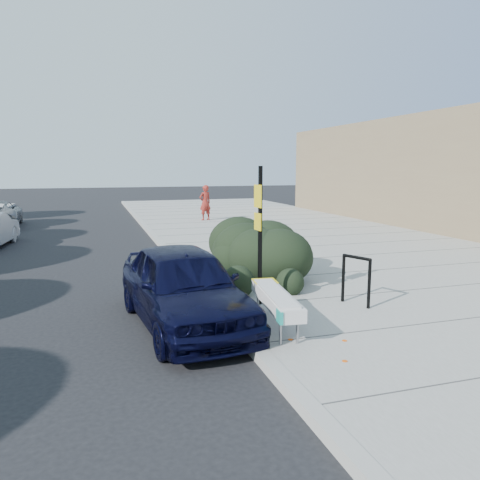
# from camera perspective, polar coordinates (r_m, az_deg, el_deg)

# --- Properties ---
(ground) EXTENTS (120.00, 120.00, 0.00)m
(ground) POSITION_cam_1_polar(r_m,az_deg,el_deg) (9.30, -2.30, -9.11)
(ground) COLOR black
(ground) RESTS_ON ground
(sidewalk_near) EXTENTS (11.20, 50.00, 0.15)m
(sidewalk_near) POSITION_cam_1_polar(r_m,az_deg,el_deg) (15.93, 12.58, -1.43)
(sidewalk_near) COLOR gray
(sidewalk_near) RESTS_ON ground
(curb_near) EXTENTS (0.22, 50.00, 0.17)m
(curb_near) POSITION_cam_1_polar(r_m,az_deg,el_deg) (14.01, -7.69, -2.66)
(curb_near) COLOR #9E9E99
(curb_near) RESTS_ON ground
(bench) EXTENTS (0.67, 2.09, 0.62)m
(bench) POSITION_cam_1_polar(r_m,az_deg,el_deg) (8.05, 4.41, -7.22)
(bench) COLOR gray
(bench) RESTS_ON sidewalk_near
(bike_rack) EXTENTS (0.30, 0.64, 0.99)m
(bike_rack) POSITION_cam_1_polar(r_m,az_deg,el_deg) (9.56, 13.97, -4.22)
(bike_rack) COLOR black
(bike_rack) RESTS_ON sidewalk_near
(sign_post) EXTENTS (0.11, 0.32, 2.75)m
(sign_post) POSITION_cam_1_polar(r_m,az_deg,el_deg) (9.16, 2.38, 1.52)
(sign_post) COLOR black
(sign_post) RESTS_ON sidewalk_near
(hedge) EXTENTS (2.14, 4.14, 1.53)m
(hedge) POSITION_cam_1_polar(r_m,az_deg,el_deg) (11.84, 1.50, -0.62)
(hedge) COLOR black
(hedge) RESTS_ON sidewalk_near
(sedan_navy) EXTENTS (2.18, 4.48, 1.47)m
(sedan_navy) POSITION_cam_1_polar(r_m,az_deg,el_deg) (8.59, -6.88, -5.59)
(sedan_navy) COLOR black
(sedan_navy) RESTS_ON ground
(pedestrian) EXTENTS (0.76, 0.62, 1.80)m
(pedestrian) POSITION_cam_1_polar(r_m,az_deg,el_deg) (24.20, -4.27, 4.57)
(pedestrian) COLOR maroon
(pedestrian) RESTS_ON sidewalk_near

